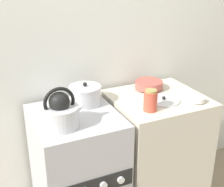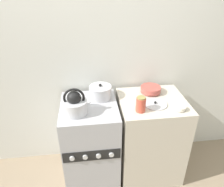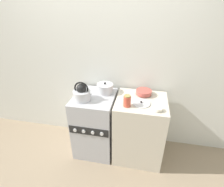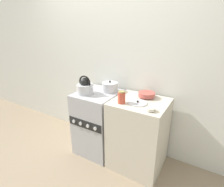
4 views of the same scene
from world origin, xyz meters
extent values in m
plane|color=gray|center=(0.00, 0.00, 0.00)|extent=(12.00, 12.00, 0.00)
cube|color=silver|center=(0.00, 0.66, 1.25)|extent=(7.00, 0.06, 2.50)
cube|color=#B2B2B7|center=(0.00, 0.29, 0.44)|extent=(0.53, 0.58, 0.88)
cube|color=black|center=(0.00, 0.00, 0.55)|extent=(0.51, 0.01, 0.11)
cylinder|color=silver|center=(-0.17, -0.01, 0.55)|extent=(0.04, 0.02, 0.04)
cylinder|color=silver|center=(-0.06, -0.01, 0.55)|extent=(0.04, 0.02, 0.04)
cylinder|color=silver|center=(0.06, -0.01, 0.55)|extent=(0.04, 0.02, 0.04)
cylinder|color=silver|center=(0.17, -0.01, 0.55)|extent=(0.04, 0.02, 0.04)
cube|color=beige|center=(0.61, 0.29, 0.45)|extent=(0.63, 0.59, 0.89)
cylinder|color=silver|center=(-0.12, 0.19, 0.94)|extent=(0.22, 0.22, 0.12)
sphere|color=black|center=(-0.12, 0.19, 1.04)|extent=(0.12, 0.12, 0.12)
torus|color=black|center=(-0.12, 0.19, 1.03)|extent=(0.18, 0.02, 0.18)
cone|color=silver|center=(-0.02, 0.19, 0.96)|extent=(0.11, 0.05, 0.08)
cylinder|color=silver|center=(0.12, 0.42, 0.94)|extent=(0.21, 0.21, 0.11)
cylinder|color=silver|center=(0.12, 0.42, 1.00)|extent=(0.21, 0.21, 0.01)
sphere|color=black|center=(0.12, 0.42, 1.02)|extent=(0.03, 0.03, 0.03)
cylinder|color=#B75147|center=(0.63, 0.45, 0.90)|extent=(0.09, 0.09, 0.01)
cylinder|color=#B75147|center=(0.63, 0.45, 0.93)|extent=(0.20, 0.20, 0.05)
cylinder|color=beige|center=(0.80, 0.10, 0.90)|extent=(0.04, 0.04, 0.01)
cylinder|color=beige|center=(0.80, 0.10, 0.91)|extent=(0.09, 0.09, 0.03)
cylinder|color=#CC4C38|center=(0.45, 0.13, 0.96)|extent=(0.09, 0.09, 0.13)
cylinder|color=#998C4C|center=(0.45, 0.13, 1.03)|extent=(0.07, 0.07, 0.01)
cylinder|color=silver|center=(0.61, 0.22, 0.90)|extent=(0.22, 0.22, 0.01)
sphere|color=black|center=(0.61, 0.22, 0.91)|extent=(0.02, 0.02, 0.02)
camera|label=1|loc=(-0.52, -1.37, 1.75)|focal=50.00mm
camera|label=2|loc=(0.00, -1.42, 1.96)|focal=35.00mm
camera|label=3|loc=(0.61, -1.58, 2.00)|focal=28.00mm
camera|label=4|loc=(1.29, -1.48, 1.68)|focal=28.00mm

